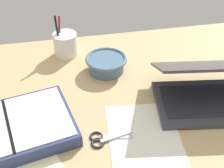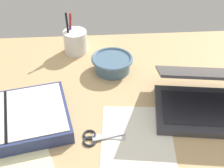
% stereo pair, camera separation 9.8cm
% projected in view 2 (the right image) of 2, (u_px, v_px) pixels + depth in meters
% --- Properties ---
extents(desk_top, '(1.40, 1.00, 0.02)m').
position_uv_depth(desk_top, '(107.00, 116.00, 0.98)').
color(desk_top, tan).
rests_on(desk_top, ground).
extents(laptop, '(0.38, 0.31, 0.17)m').
position_uv_depth(laptop, '(212.00, 98.00, 0.97)').
color(laptop, '#38383D').
rests_on(laptop, desk_top).
extents(bowl, '(0.15, 0.15, 0.06)m').
position_uv_depth(bowl, '(112.00, 63.00, 1.14)').
color(bowl, slate).
rests_on(bowl, desk_top).
extents(pen_cup, '(0.09, 0.09, 0.17)m').
position_uv_depth(pen_cup, '(75.00, 41.00, 1.24)').
color(pen_cup, white).
rests_on(pen_cup, desk_top).
extents(planner, '(0.40, 0.31, 0.05)m').
position_uv_depth(planner, '(7.00, 121.00, 0.92)').
color(planner, navy).
rests_on(planner, desk_top).
extents(scissors, '(0.13, 0.06, 0.01)m').
position_uv_depth(scissors, '(95.00, 138.00, 0.89)').
color(scissors, '#B7B7BC').
rests_on(scissors, desk_top).
extents(paper_sheet_front, '(0.23, 0.30, 0.00)m').
position_uv_depth(paper_sheet_front, '(137.00, 140.00, 0.89)').
color(paper_sheet_front, silver).
rests_on(paper_sheet_front, desk_top).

